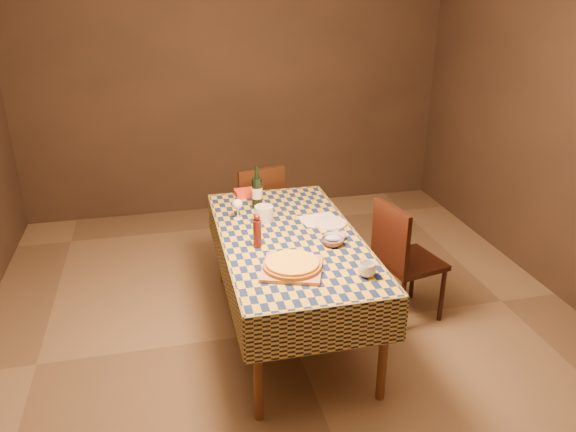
# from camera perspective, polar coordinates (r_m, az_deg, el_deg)

# --- Properties ---
(room) EXTENTS (5.00, 5.10, 2.70)m
(room) POSITION_cam_1_polar(r_m,az_deg,el_deg) (3.64, 0.18, 6.21)
(room) COLOR brown
(room) RESTS_ON ground
(dining_table) EXTENTS (0.94, 1.84, 0.77)m
(dining_table) POSITION_cam_1_polar(r_m,az_deg,el_deg) (3.88, 0.17, -3.08)
(dining_table) COLOR brown
(dining_table) RESTS_ON ground
(cutting_board) EXTENTS (0.46, 0.46, 0.02)m
(cutting_board) POSITION_cam_1_polar(r_m,az_deg,el_deg) (3.42, 0.42, -5.34)
(cutting_board) COLOR #AD7651
(cutting_board) RESTS_ON dining_table
(pizza) EXTENTS (0.41, 0.41, 0.04)m
(pizza) POSITION_cam_1_polar(r_m,az_deg,el_deg) (3.40, 0.42, -4.92)
(pizza) COLOR #9C5D1A
(pizza) RESTS_ON cutting_board
(pepper_mill) EXTENTS (0.05, 0.05, 0.23)m
(pepper_mill) POSITION_cam_1_polar(r_m,az_deg,el_deg) (3.66, -3.14, -1.62)
(pepper_mill) COLOR #4A1411
(pepper_mill) RESTS_ON dining_table
(bowl) EXTENTS (0.19, 0.19, 0.05)m
(bowl) POSITION_cam_1_polar(r_m,az_deg,el_deg) (3.73, 4.55, -2.63)
(bowl) COLOR #644854
(bowl) RESTS_ON dining_table
(wine_glass) EXTENTS (0.09, 0.09, 0.15)m
(wine_glass) POSITION_cam_1_polar(r_m,az_deg,el_deg) (4.10, -5.16, 1.12)
(wine_glass) COLOR white
(wine_glass) RESTS_ON dining_table
(wine_bottle) EXTENTS (0.09, 0.09, 0.33)m
(wine_bottle) POSITION_cam_1_polar(r_m,az_deg,el_deg) (4.30, -3.16, 2.47)
(wine_bottle) COLOR black
(wine_bottle) RESTS_ON dining_table
(deli_tub) EXTENTS (0.16, 0.16, 0.11)m
(deli_tub) POSITION_cam_1_polar(r_m,az_deg,el_deg) (4.07, -2.45, 0.25)
(deli_tub) COLOR silver
(deli_tub) RESTS_ON dining_table
(takeout_container) EXTENTS (0.20, 0.15, 0.05)m
(takeout_container) POSITION_cam_1_polar(r_m,az_deg,el_deg) (4.57, -4.18, 2.38)
(takeout_container) COLOR red
(takeout_container) RESTS_ON dining_table
(white_plate) EXTENTS (0.29, 0.29, 0.01)m
(white_plate) POSITION_cam_1_polar(r_m,az_deg,el_deg) (4.05, 4.28, -0.73)
(white_plate) COLOR silver
(white_plate) RESTS_ON dining_table
(tumbler) EXTENTS (0.13, 0.13, 0.09)m
(tumbler) POSITION_cam_1_polar(r_m,az_deg,el_deg) (3.37, 8.04, -5.41)
(tumbler) COLOR silver
(tumbler) RESTS_ON dining_table
(flour_patch) EXTENTS (0.30, 0.24, 0.00)m
(flour_patch) POSITION_cam_1_polar(r_m,az_deg,el_deg) (4.12, 3.21, -0.33)
(flour_patch) COLOR silver
(flour_patch) RESTS_ON dining_table
(flour_bag) EXTENTS (0.19, 0.17, 0.05)m
(flour_bag) POSITION_cam_1_polar(r_m,az_deg,el_deg) (3.81, 4.75, -2.07)
(flour_bag) COLOR #A2AFCF
(flour_bag) RESTS_ON dining_table
(chair_far) EXTENTS (0.50, 0.51, 0.93)m
(chair_far) POSITION_cam_1_polar(r_m,az_deg,el_deg) (4.95, -3.14, 0.71)
(chair_far) COLOR black
(chair_far) RESTS_ON ground
(chair_right) EXTENTS (0.50, 0.50, 0.93)m
(chair_right) POSITION_cam_1_polar(r_m,az_deg,el_deg) (4.22, 11.49, -3.95)
(chair_right) COLOR black
(chair_right) RESTS_ON ground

